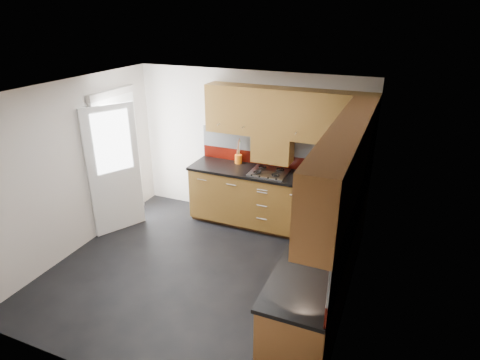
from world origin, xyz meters
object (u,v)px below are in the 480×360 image
at_px(toaster, 326,174).
at_px(food_processor, 345,190).
at_px(gas_hob, 269,172).
at_px(utensil_pot, 238,158).

xyz_separation_m(toaster, food_processor, (0.36, -0.58, 0.06)).
bearing_deg(toaster, gas_hob, -172.66).
bearing_deg(food_processor, utensil_pot, 158.65).
xyz_separation_m(gas_hob, food_processor, (1.20, -0.47, 0.12)).
relative_size(gas_hob, toaster, 2.08).
distance_m(gas_hob, utensil_pot, 0.64).
distance_m(utensil_pot, food_processor, 1.92).
bearing_deg(food_processor, gas_hob, 158.45).
distance_m(utensil_pot, toaster, 1.44).
bearing_deg(gas_hob, utensil_pot, 159.04).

